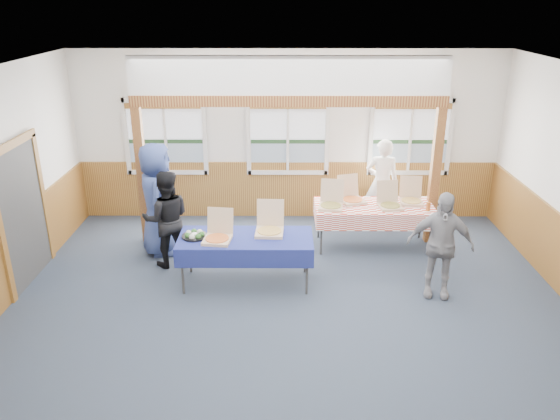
% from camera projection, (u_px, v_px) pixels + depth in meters
% --- Properties ---
extents(floor, '(8.00, 8.00, 0.00)m').
position_uv_depth(floor, '(289.00, 309.00, 7.61)').
color(floor, '#252C3C').
rests_on(floor, ground).
extents(ceiling, '(8.00, 8.00, 0.00)m').
position_uv_depth(ceiling, '(291.00, 75.00, 6.43)').
color(ceiling, white).
rests_on(ceiling, wall_back).
extents(wall_back, '(8.00, 0.00, 8.00)m').
position_uv_depth(wall_back, '(288.00, 136.00, 10.27)').
color(wall_back, silver).
rests_on(wall_back, floor).
extents(wall_front, '(8.00, 0.00, 8.00)m').
position_uv_depth(wall_front, '(295.00, 381.00, 3.77)').
color(wall_front, silver).
rests_on(wall_front, floor).
extents(wainscot_back, '(7.98, 0.05, 1.10)m').
position_uv_depth(wainscot_back, '(287.00, 189.00, 10.64)').
color(wainscot_back, brown).
rests_on(wainscot_back, floor).
extents(cased_opening, '(0.06, 1.30, 2.10)m').
position_uv_depth(cased_opening, '(22.00, 215.00, 8.08)').
color(cased_opening, '#343434').
rests_on(cased_opening, wall_left).
extents(window_left, '(1.56, 0.10, 1.46)m').
position_uv_depth(window_left, '(165.00, 133.00, 10.22)').
color(window_left, silver).
rests_on(window_left, wall_back).
extents(window_mid, '(1.56, 0.10, 1.46)m').
position_uv_depth(window_mid, '(288.00, 133.00, 10.21)').
color(window_mid, silver).
rests_on(window_mid, wall_back).
extents(window_right, '(1.56, 0.10, 1.46)m').
position_uv_depth(window_right, '(411.00, 133.00, 10.19)').
color(window_right, silver).
rests_on(window_right, wall_back).
extents(post_left, '(0.15, 0.15, 2.40)m').
position_uv_depth(post_left, '(142.00, 176.00, 9.32)').
color(post_left, '#5D2814').
rests_on(post_left, floor).
extents(post_right, '(0.15, 0.15, 2.40)m').
position_uv_depth(post_right, '(435.00, 177.00, 9.29)').
color(post_right, '#5D2814').
rests_on(post_right, floor).
extents(cross_beam, '(5.15, 0.18, 0.18)m').
position_uv_depth(cross_beam, '(289.00, 101.00, 8.83)').
color(cross_beam, '#5D2814').
rests_on(cross_beam, post_left).
extents(table_left, '(2.13, 1.34, 0.76)m').
position_uv_depth(table_left, '(246.00, 240.00, 8.06)').
color(table_left, '#343434').
rests_on(table_left, floor).
extents(table_right, '(2.08, 1.09, 0.76)m').
position_uv_depth(table_right, '(374.00, 208.00, 9.28)').
color(table_right, '#343434').
rests_on(table_right, floor).
extents(pizza_box_a, '(0.44, 0.52, 0.42)m').
position_uv_depth(pizza_box_a, '(218.00, 236.00, 7.92)').
color(pizza_box_a, tan).
rests_on(pizza_box_a, table_left).
extents(pizza_box_b, '(0.43, 0.52, 0.45)m').
position_uv_depth(pizza_box_b, '(270.00, 229.00, 8.17)').
color(pizza_box_b, tan).
rests_on(pizza_box_b, table_left).
extents(pizza_box_c, '(0.46, 0.53, 0.43)m').
position_uv_depth(pizza_box_c, '(331.00, 204.00, 9.15)').
color(pizza_box_c, tan).
rests_on(pizza_box_c, table_right).
extents(pizza_box_d, '(0.51, 0.56, 0.42)m').
position_uv_depth(pizza_box_d, '(352.00, 198.00, 9.42)').
color(pizza_box_d, tan).
rests_on(pizza_box_d, table_right).
extents(pizza_box_e, '(0.42, 0.49, 0.40)m').
position_uv_depth(pizza_box_e, '(390.00, 203.00, 9.16)').
color(pizza_box_e, tan).
rests_on(pizza_box_e, table_right).
extents(pizza_box_f, '(0.42, 0.49, 0.41)m').
position_uv_depth(pizza_box_f, '(411.00, 199.00, 9.37)').
color(pizza_box_f, tan).
rests_on(pizza_box_f, table_right).
extents(veggie_tray, '(0.38, 0.38, 0.09)m').
position_uv_depth(veggie_tray, '(195.00, 235.00, 8.03)').
color(veggie_tray, black).
rests_on(veggie_tray, table_left).
extents(drink_glass, '(0.07, 0.07, 0.15)m').
position_uv_depth(drink_glass, '(428.00, 207.00, 9.00)').
color(drink_glass, '#994B19').
rests_on(drink_glass, table_right).
extents(woman_white, '(0.64, 0.45, 1.66)m').
position_uv_depth(woman_white, '(382.00, 182.00, 10.18)').
color(woman_white, silver).
rests_on(woman_white, floor).
extents(woman_black, '(0.88, 0.75, 1.58)m').
position_uv_depth(woman_black, '(167.00, 219.00, 8.60)').
color(woman_black, black).
rests_on(woman_black, floor).
extents(man_blue, '(0.73, 1.00, 1.90)m').
position_uv_depth(man_blue, '(158.00, 199.00, 8.98)').
color(man_blue, '#354785').
rests_on(man_blue, floor).
extents(person_grey, '(0.98, 0.56, 1.58)m').
position_uv_depth(person_grey, '(440.00, 245.00, 7.71)').
color(person_grey, gray).
rests_on(person_grey, floor).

